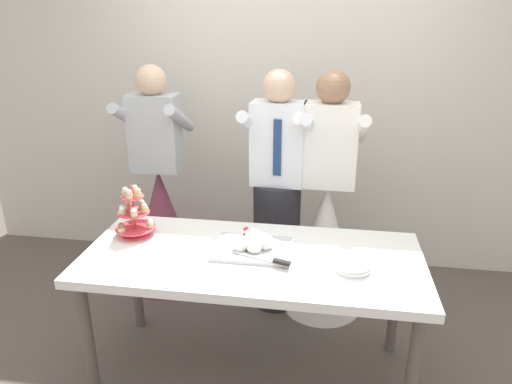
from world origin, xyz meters
TOP-DOWN VIEW (x-y plane):
  - ground_plane at (0.00, 0.00)m, footprint 8.00×8.00m
  - rear_wall at (0.00, 1.49)m, footprint 5.20×0.10m
  - dessert_table at (0.00, 0.00)m, footprint 1.80×0.80m
  - cupcake_stand at (-0.70, 0.13)m, footprint 0.23×0.23m
  - main_cake_tray at (0.00, 0.04)m, footprint 0.43×0.34m
  - plate_stack at (0.52, -0.07)m, footprint 0.19×0.19m
  - person_groom at (0.05, 0.74)m, footprint 0.48×0.51m
  - person_bride at (0.38, 0.74)m, footprint 0.56×0.56m
  - person_guest at (-0.83, 0.88)m, footprint 0.56×0.56m

SIDE VIEW (x-z plane):
  - ground_plane at x=0.00m, z-range 0.00..0.00m
  - person_bride at x=0.38m, z-range -0.25..1.41m
  - person_guest at x=-0.83m, z-range -0.25..1.41m
  - dessert_table at x=0.00m, z-range 0.31..1.09m
  - person_groom at x=0.05m, z-range -0.08..1.58m
  - plate_stack at x=0.52m, z-range 0.78..0.83m
  - main_cake_tray at x=0.00m, z-range 0.75..0.88m
  - cupcake_stand at x=-0.70m, z-range 0.75..1.06m
  - rear_wall at x=0.00m, z-range 0.00..2.90m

